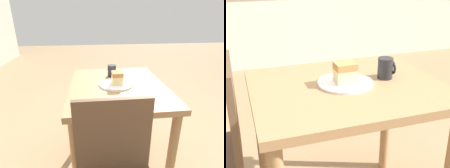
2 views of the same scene
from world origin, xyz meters
TOP-DOWN VIEW (x-y plane):
  - ground_plane at (0.00, 0.00)m, footprint 14.00×14.00m
  - dining_table_near at (0.03, 0.36)m, footprint 0.88×0.73m
  - plate at (0.02, 0.37)m, footprint 0.26×0.26m
  - cake_slice at (0.02, 0.37)m, footprint 0.09×0.08m
  - coffee_mug at (0.23, 0.38)m, footprint 0.08×0.07m

SIDE VIEW (x-z plane):
  - ground_plane at x=0.00m, z-range 0.00..0.00m
  - dining_table_near at x=0.03m, z-range 0.25..1.03m
  - plate at x=0.02m, z-range 0.78..0.79m
  - coffee_mug at x=0.23m, z-range 0.78..0.88m
  - cake_slice at x=0.02m, z-range 0.79..0.88m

